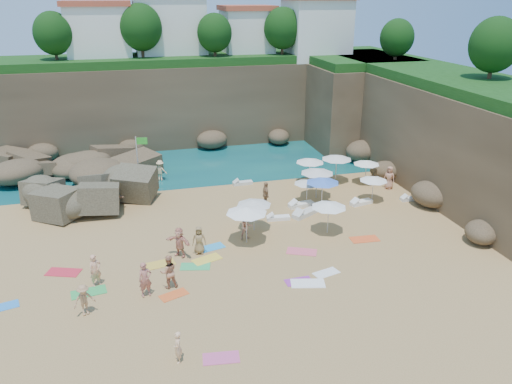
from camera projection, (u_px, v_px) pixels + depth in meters
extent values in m
plane|color=tan|center=(237.00, 241.00, 31.63)|extent=(120.00, 120.00, 0.00)
plane|color=#0C4751|center=(182.00, 127.00, 58.60)|extent=(120.00, 120.00, 0.00)
cube|color=brown|center=(204.00, 101.00, 53.10)|extent=(44.00, 8.00, 8.00)
cube|color=brown|center=(437.00, 130.00, 41.80)|extent=(8.00, 30.00, 8.00)
cube|color=brown|center=(354.00, 103.00, 52.12)|extent=(10.00, 12.00, 8.00)
cube|color=white|center=(99.00, 36.00, 49.15)|extent=(6.00, 5.00, 5.50)
cube|color=#B2472D|center=(96.00, 3.00, 48.04)|extent=(6.48, 5.40, 0.50)
cube|color=white|center=(169.00, 29.00, 51.51)|extent=(7.00, 6.00, 6.50)
cube|color=white|center=(247.00, 35.00, 52.76)|extent=(5.00, 5.00, 5.00)
cube|color=#B2472D|center=(247.00, 8.00, 51.75)|extent=(5.40, 5.40, 0.50)
cube|color=white|center=(316.00, 31.00, 52.42)|extent=(6.00, 6.00, 6.00)
sphere|color=#11380F|center=(53.00, 33.00, 46.25)|extent=(3.60, 3.60, 3.60)
sphere|color=#11380F|center=(141.00, 27.00, 47.98)|extent=(4.05, 4.05, 4.05)
sphere|color=#11380F|center=(214.00, 33.00, 48.93)|extent=(3.42, 3.42, 3.42)
sphere|color=#11380F|center=(283.00, 28.00, 50.45)|extent=(3.78, 3.78, 3.78)
sphere|color=#11380F|center=(397.00, 38.00, 46.48)|extent=(3.15, 3.15, 3.15)
sphere|color=#11380F|center=(495.00, 45.00, 35.78)|extent=(3.60, 3.60, 3.60)
cylinder|color=white|center=(11.00, 110.00, 53.27)|extent=(0.10, 0.10, 6.00)
cylinder|color=white|center=(27.00, 110.00, 53.62)|extent=(0.10, 0.10, 6.00)
cylinder|color=white|center=(41.00, 109.00, 53.97)|extent=(0.10, 0.10, 6.00)
cylinder|color=silver|center=(138.00, 165.00, 38.38)|extent=(0.09, 0.09, 4.60)
cube|color=green|center=(142.00, 141.00, 37.77)|extent=(0.80, 0.20, 0.52)
cylinder|color=silver|center=(317.00, 184.00, 37.96)|extent=(0.07, 0.07, 2.25)
cone|color=silver|center=(317.00, 171.00, 37.57)|extent=(2.52, 2.52, 0.38)
cylinder|color=silver|center=(307.00, 192.00, 37.02)|extent=(0.05, 0.05, 1.77)
cone|color=silver|center=(307.00, 182.00, 36.71)|extent=(1.98, 1.98, 0.30)
cylinder|color=silver|center=(310.00, 172.00, 40.85)|extent=(0.06, 0.06, 2.07)
cone|color=white|center=(310.00, 160.00, 40.49)|extent=(2.32, 2.32, 0.35)
cylinder|color=silver|center=(336.00, 169.00, 41.20)|extent=(0.06, 0.06, 2.22)
cone|color=silver|center=(337.00, 157.00, 40.81)|extent=(2.49, 2.49, 0.38)
cylinder|color=silver|center=(254.00, 216.00, 32.74)|extent=(0.06, 0.06, 2.04)
cone|color=silver|center=(254.00, 202.00, 32.38)|extent=(2.29, 2.29, 0.35)
cylinder|color=silver|center=(366.00, 173.00, 40.88)|extent=(0.06, 0.06, 1.90)
cone|color=white|center=(367.00, 162.00, 40.55)|extent=(2.13, 2.13, 0.32)
cylinder|color=silver|center=(373.00, 190.00, 37.40)|extent=(0.05, 0.05, 1.86)
cone|color=white|center=(374.00, 179.00, 37.07)|extent=(2.09, 2.09, 0.32)
cylinder|color=silver|center=(247.00, 226.00, 31.01)|extent=(0.07, 0.07, 2.30)
cone|color=white|center=(246.00, 210.00, 30.61)|extent=(2.58, 2.58, 0.39)
cylinder|color=silver|center=(322.00, 193.00, 36.29)|extent=(0.06, 0.06, 2.16)
cone|color=#3D6CD2|center=(323.00, 180.00, 35.91)|extent=(2.42, 2.42, 0.37)
cylinder|color=silver|center=(328.00, 218.00, 32.37)|extent=(0.06, 0.06, 2.05)
cone|color=white|center=(329.00, 205.00, 32.01)|extent=(2.30, 2.30, 0.35)
cube|color=silver|center=(305.00, 213.00, 35.22)|extent=(2.12, 1.63, 0.32)
cube|color=silver|center=(243.00, 183.00, 40.99)|extent=(1.64, 0.60, 0.25)
cube|color=white|center=(301.00, 205.00, 36.72)|extent=(1.97, 0.87, 0.30)
cube|color=white|center=(278.00, 218.00, 34.59)|extent=(1.67, 0.69, 0.25)
cube|color=silver|center=(410.00, 199.00, 37.89)|extent=(1.54, 0.54, 0.24)
cube|color=white|center=(361.00, 203.00, 37.13)|extent=(1.84, 0.94, 0.27)
cube|color=#2A83E2|center=(3.00, 307.00, 24.96)|extent=(1.63, 1.10, 0.03)
cube|color=#D4528B|center=(221.00, 358.00, 21.46)|extent=(1.67, 0.98, 0.03)
cube|color=orange|center=(174.00, 295.00, 25.96)|extent=(1.62, 1.20, 0.03)
cube|color=green|center=(89.00, 292.00, 26.19)|extent=(1.90, 1.16, 0.03)
cube|color=gold|center=(160.00, 264.00, 28.90)|extent=(1.88, 1.18, 0.03)
cube|color=white|center=(326.00, 273.00, 28.00)|extent=(1.63, 1.10, 0.03)
cube|color=purple|center=(299.00, 281.00, 27.20)|extent=(1.50, 0.79, 0.03)
cube|color=red|center=(64.00, 272.00, 28.07)|extent=(2.06, 1.51, 0.03)
cube|color=#2A9BE1|center=(211.00, 248.00, 30.80)|extent=(1.81, 1.23, 0.03)
cube|color=#E95A72|center=(302.00, 252.00, 30.32)|extent=(2.03, 1.59, 0.03)
cube|color=#FA5A27|center=(365.00, 239.00, 31.86)|extent=(1.86, 1.02, 0.03)
cube|color=#32B261|center=(195.00, 266.00, 28.66)|extent=(1.85, 1.22, 0.03)
cube|color=yellow|center=(207.00, 259.00, 29.43)|extent=(1.90, 1.38, 0.03)
cube|color=white|center=(308.00, 283.00, 26.99)|extent=(2.00, 1.32, 0.03)
imported|color=#E29D77|center=(95.00, 270.00, 26.51)|extent=(0.80, 0.72, 1.83)
imported|color=tan|center=(169.00, 272.00, 26.33)|extent=(0.99, 0.81, 1.89)
imported|color=#EFC388|center=(160.00, 170.00, 41.64)|extent=(1.21, 0.95, 1.75)
imported|color=#946D4A|center=(266.00, 194.00, 36.45)|extent=(0.52, 1.14, 1.90)
imported|color=tan|center=(389.00, 178.00, 39.83)|extent=(0.96, 1.03, 1.87)
imported|color=#A67753|center=(114.00, 200.00, 35.87)|extent=(1.53, 1.09, 1.62)
imported|color=#FBC38E|center=(178.00, 347.00, 21.01)|extent=(0.38, 0.56, 1.48)
imported|color=tan|center=(86.00, 311.00, 24.32)|extent=(1.56, 1.89, 0.43)
imported|color=olive|center=(200.00, 250.00, 30.08)|extent=(1.07, 1.82, 0.46)
imported|color=tan|center=(180.00, 253.00, 29.72)|extent=(2.49, 2.50, 0.49)
imported|color=#AB6455|center=(146.00, 292.00, 25.82)|extent=(1.15, 2.01, 0.45)
imported|color=tan|center=(246.00, 235.00, 31.76)|extent=(0.90, 1.66, 0.61)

